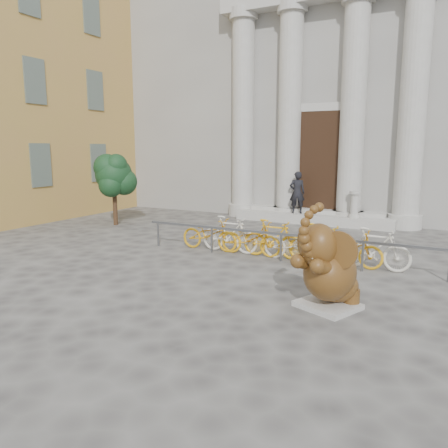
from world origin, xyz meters
The scene contains 8 objects.
ground centered at (0.00, 0.00, 0.00)m, with size 80.00×80.00×0.00m, color #474442.
classical_building centered at (0.00, 14.93, 5.98)m, with size 22.00×10.70×12.00m.
entrance_steps centered at (0.00, 9.40, 0.18)m, with size 6.00×1.20×0.36m, color #A8A59E.
elephant_statue centered at (2.78, 0.67, 0.70)m, with size 1.30×1.52×1.92m.
bike_rack centered at (0.89, 3.65, 0.50)m, with size 8.00×0.53×1.00m.
tree centered at (-6.39, 5.53, 1.83)m, with size 1.51×1.38×2.62m.
pedestrian centered at (-0.61, 9.18, 1.16)m, with size 0.58×0.38×1.60m, color black.
balustrade_post centered at (1.56, 9.10, 0.80)m, with size 0.39×0.39×0.95m.
Camera 1 is at (4.61, -6.78, 2.84)m, focal length 35.00 mm.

